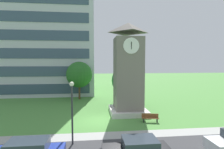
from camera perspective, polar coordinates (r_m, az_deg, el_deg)
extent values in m
plane|color=#4C893D|center=(20.13, -4.50, -14.69)|extent=(160.00, 160.00, 0.00)
cube|color=#9E9E99|center=(16.35, -4.06, -19.24)|extent=(120.00, 1.60, 0.01)
cube|color=#B7BCC6|center=(41.40, -21.32, 10.35)|extent=(21.58, 14.29, 22.40)
cube|color=#384C60|center=(34.58, -24.02, -4.39)|extent=(19.85, 0.10, 1.80)
cube|color=#384C60|center=(34.27, -24.18, 0.91)|extent=(19.85, 0.10, 1.80)
cube|color=#384C60|center=(34.27, -24.33, 6.26)|extent=(19.85, 0.10, 1.80)
cube|color=#384C60|center=(34.56, -24.49, 11.57)|extent=(19.85, 0.10, 1.80)
cube|color=#384C60|center=(35.14, -24.65, 16.74)|extent=(19.85, 0.10, 1.80)
cube|color=slate|center=(22.07, 5.23, -0.46)|extent=(3.34, 3.34, 9.47)
cube|color=beige|center=(22.85, 5.16, -11.62)|extent=(4.51, 4.51, 0.60)
pyramid|color=#5D5751|center=(22.40, 5.33, 14.89)|extent=(3.68, 3.68, 1.21)
cylinder|color=white|center=(20.39, 6.27, 9.29)|extent=(1.84, 0.12, 1.84)
cylinder|color=white|center=(22.49, 9.67, 8.76)|extent=(0.12, 1.84, 1.84)
cube|color=black|center=(20.34, 6.32, 9.77)|extent=(0.08, 0.04, 0.55)
cube|color=black|center=(20.31, 6.32, 9.31)|extent=(0.06, 0.03, 0.83)
cube|color=brown|center=(19.90, 12.31, -13.64)|extent=(1.86, 0.80, 0.06)
cube|color=brown|center=(20.04, 12.23, -12.82)|extent=(1.78, 0.38, 0.40)
cube|color=black|center=(19.88, 10.18, -14.30)|extent=(0.16, 0.44, 0.45)
cube|color=black|center=(20.07, 14.40, -14.18)|extent=(0.16, 0.44, 0.45)
cylinder|color=#333338|center=(14.40, -12.80, -12.86)|extent=(0.14, 0.14, 4.60)
sphere|color=#F2EFCC|center=(13.89, -12.96, -3.03)|extent=(0.36, 0.36, 0.36)
cylinder|color=#513823|center=(31.19, -10.52, -5.41)|extent=(0.33, 0.33, 2.75)
sphere|color=#276424|center=(30.85, -10.59, -0.01)|extent=(4.48, 4.48, 4.48)
cylinder|color=#513823|center=(27.34, 4.88, -7.47)|extent=(0.29, 0.29, 2.02)
sphere|color=#206F30|center=(26.94, 4.92, -1.91)|extent=(4.73, 4.73, 4.73)
cube|color=#2D3842|center=(12.66, -25.68, -19.99)|extent=(2.39, 1.50, 0.60)
cube|color=#2D3842|center=(11.93, 9.04, -21.17)|extent=(2.15, 1.60, 0.60)
cylinder|color=black|center=(15.81, 29.86, -19.33)|extent=(0.66, 0.22, 0.66)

